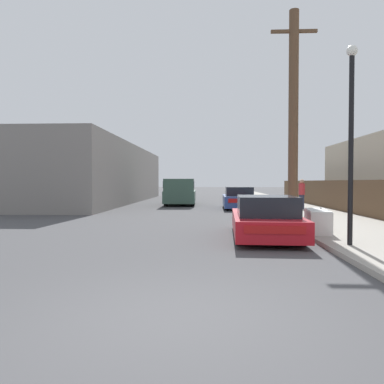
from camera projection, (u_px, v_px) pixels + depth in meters
ground_plane at (178, 323)px, 4.36m from camera, size 220.00×220.00×0.00m
sidewalk_curb at (276, 203)px, 27.59m from camera, size 4.20×63.00×0.12m
discarded_fridge at (318, 221)px, 11.36m from camera, size 0.84×1.81×0.70m
parked_sports_car_red at (265, 219)px, 10.96m from camera, size 2.05×4.62×1.24m
car_parked_mid at (239, 198)px, 22.78m from camera, size 1.89×4.46×1.33m
pickup_truck at (180, 192)px, 26.20m from camera, size 2.22×5.62×1.84m
utility_pole at (293, 114)px, 14.76m from camera, size 1.80×0.38×8.26m
street_lamp at (351, 130)px, 8.96m from camera, size 0.26×0.26×4.78m
wooden_fence at (351, 197)px, 18.17m from camera, size 0.08×31.67×1.61m
building_left_block at (96, 174)px, 30.55m from camera, size 7.00×24.23×4.51m
pedestrian at (302, 194)px, 20.88m from camera, size 0.34×0.34×1.67m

